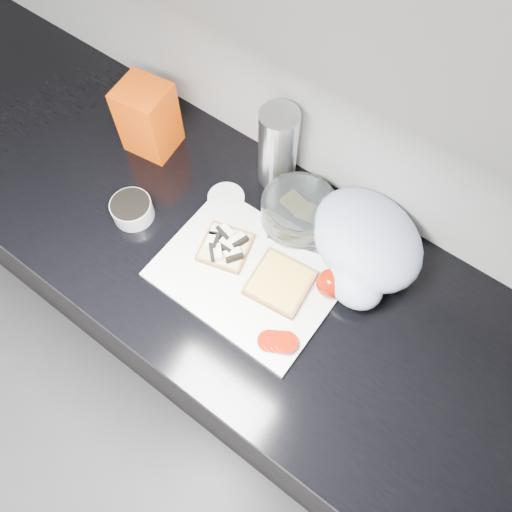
{
  "coord_description": "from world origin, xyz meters",
  "views": [
    {
      "loc": [
        0.32,
        0.78,
        1.94
      ],
      "look_at": [
        0.02,
        1.2,
        0.95
      ],
      "focal_mm": 35.0,
      "sensor_mm": 36.0,
      "label": 1
    }
  ],
  "objects_px": {
    "glass_bowl": "(298,212)",
    "bread_bag": "(148,118)",
    "cutting_board": "(248,274)",
    "steel_canister": "(278,148)"
  },
  "relations": [
    {
      "from": "glass_bowl",
      "to": "bread_bag",
      "type": "xyz_separation_m",
      "value": [
        -0.44,
        -0.03,
        0.06
      ]
    },
    {
      "from": "cutting_board",
      "to": "bread_bag",
      "type": "xyz_separation_m",
      "value": [
        -0.44,
        0.16,
        0.09
      ]
    },
    {
      "from": "glass_bowl",
      "to": "steel_canister",
      "type": "xyz_separation_m",
      "value": [
        -0.12,
        0.08,
        0.08
      ]
    },
    {
      "from": "glass_bowl",
      "to": "steel_canister",
      "type": "relative_size",
      "value": 0.8
    },
    {
      "from": "cutting_board",
      "to": "steel_canister",
      "type": "xyz_separation_m",
      "value": [
        -0.11,
        0.27,
        0.11
      ]
    },
    {
      "from": "bread_bag",
      "to": "glass_bowl",
      "type": "bearing_deg",
      "value": -4.21
    },
    {
      "from": "bread_bag",
      "to": "steel_canister",
      "type": "relative_size",
      "value": 0.84
    },
    {
      "from": "cutting_board",
      "to": "glass_bowl",
      "type": "relative_size",
      "value": 2.22
    },
    {
      "from": "cutting_board",
      "to": "glass_bowl",
      "type": "height_order",
      "value": "glass_bowl"
    },
    {
      "from": "glass_bowl",
      "to": "bread_bag",
      "type": "height_order",
      "value": "bread_bag"
    }
  ]
}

